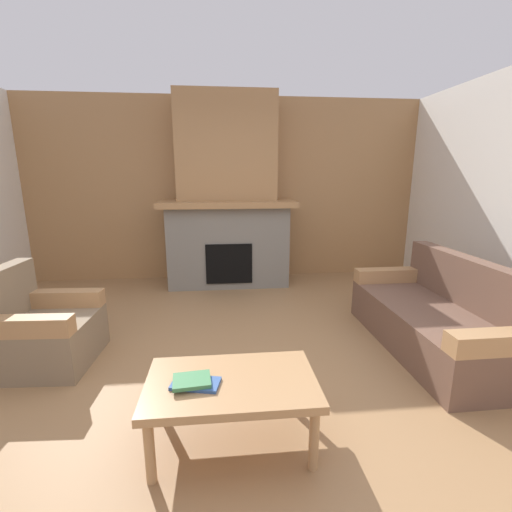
# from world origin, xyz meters

# --- Properties ---
(ground) EXTENTS (9.00, 9.00, 0.00)m
(ground) POSITION_xyz_m (0.00, 0.00, 0.00)
(ground) COLOR #9E754C
(wall_back_wood_panel) EXTENTS (6.00, 0.12, 2.70)m
(wall_back_wood_panel) POSITION_xyz_m (0.00, 3.00, 1.35)
(wall_back_wood_panel) COLOR #A87A4C
(wall_back_wood_panel) RESTS_ON ground
(fireplace) EXTENTS (1.90, 0.82, 2.70)m
(fireplace) POSITION_xyz_m (0.00, 2.62, 1.16)
(fireplace) COLOR gray
(fireplace) RESTS_ON ground
(couch) EXTENTS (0.85, 1.81, 0.85)m
(couch) POSITION_xyz_m (1.89, 0.35, 0.29)
(couch) COLOR brown
(couch) RESTS_ON ground
(armchair) EXTENTS (0.80, 0.80, 0.85)m
(armchair) POSITION_xyz_m (-1.66, 0.44, 0.29)
(armchair) COLOR #847056
(armchair) RESTS_ON ground
(coffee_table) EXTENTS (1.00, 0.60, 0.43)m
(coffee_table) POSITION_xyz_m (-0.06, -0.67, 0.38)
(coffee_table) COLOR tan
(coffee_table) RESTS_ON ground
(book_stack_near_edge) EXTENTS (0.30, 0.20, 0.04)m
(book_stack_near_edge) POSITION_xyz_m (-0.28, -0.70, 0.45)
(book_stack_near_edge) COLOR #335699
(book_stack_near_edge) RESTS_ON coffee_table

